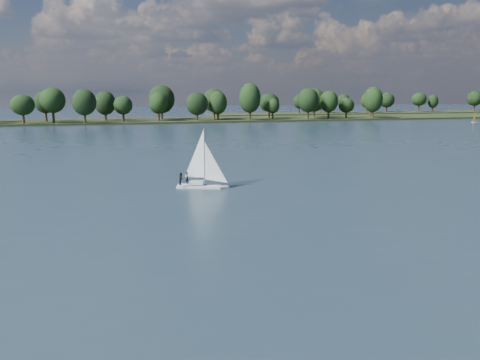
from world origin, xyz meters
name	(u,v)px	position (x,y,z in m)	size (l,w,h in m)	color
ground	(159,149)	(0.00, 100.00, 0.00)	(700.00, 700.00, 0.00)	#233342
far_shore	(122,122)	(0.00, 212.00, 0.00)	(660.00, 40.00, 1.50)	black
far_shore_back	(393,113)	(160.00, 260.00, 0.00)	(220.00, 30.00, 1.40)	black
sailboat	(199,171)	(-1.65, 49.75, 2.31)	(6.49, 3.95, 8.28)	silver
dinghy_orange	(475,120)	(139.02, 165.79, 1.01)	(2.77, 1.32, 4.27)	white
treeline	(97,103)	(-9.98, 207.71, 8.13)	(562.47, 73.58, 18.75)	black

